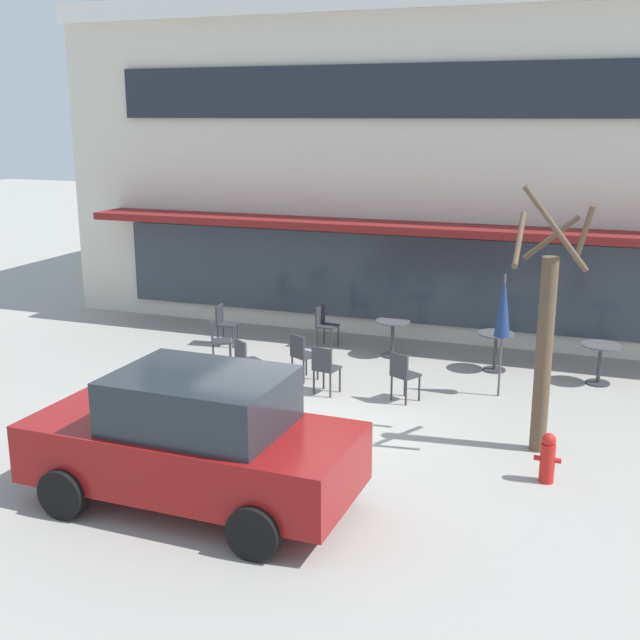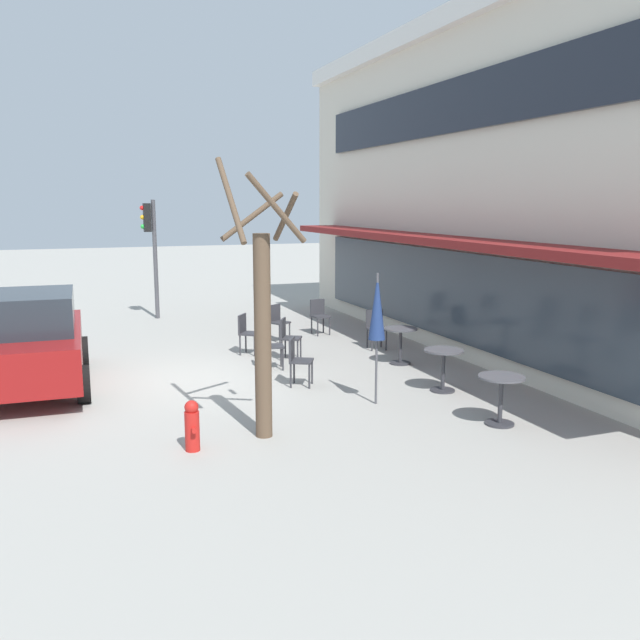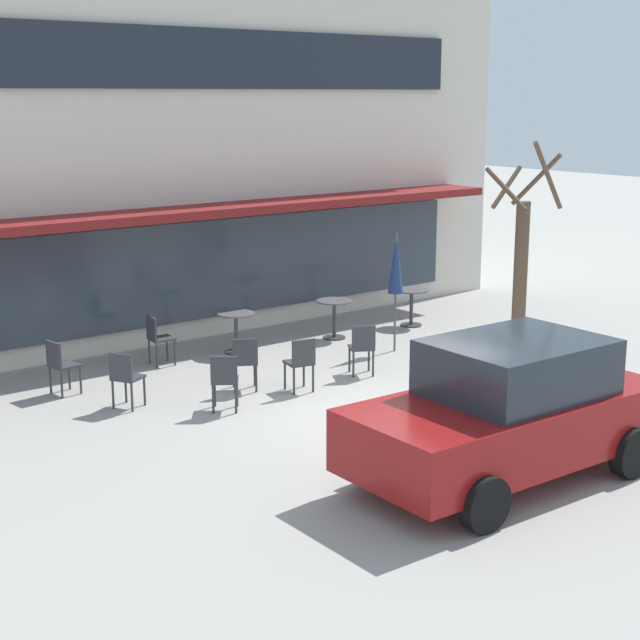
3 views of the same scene
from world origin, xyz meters
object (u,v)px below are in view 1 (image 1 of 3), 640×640
at_px(cafe_table_by_tree, 496,345).
at_px(street_tree, 545,338).
at_px(cafe_chair_3, 302,353).
at_px(cafe_table_streetside, 393,332).
at_px(cafe_chair_4, 246,359).
at_px(cafe_table_near_wall, 600,357).
at_px(parked_sedan, 194,440).
at_px(cafe_chair_2, 403,373).
at_px(cafe_chair_0, 325,366).
at_px(cafe_chair_5, 224,322).
at_px(fire_hydrant, 548,458).
at_px(cafe_chair_1, 325,323).
at_px(cafe_chair_6, 218,339).
at_px(patio_umbrella_green_folded, 503,307).

xyz_separation_m(cafe_table_by_tree, street_tree, (1.15, -3.64, 1.21)).
bearing_deg(street_tree, cafe_chair_3, 157.93).
distance_m(cafe_table_streetside, cafe_chair_4, 3.42).
distance_m(cafe_table_near_wall, cafe_table_by_tree, 1.92).
distance_m(cafe_chair_4, parked_sedan, 4.59).
relative_size(cafe_chair_3, street_tree, 0.23).
distance_m(cafe_table_near_wall, cafe_chair_2, 3.84).
xyz_separation_m(cafe_table_near_wall, cafe_chair_3, (-5.23, -1.68, 0.01)).
distance_m(cafe_table_streetside, cafe_chair_2, 2.70).
relative_size(cafe_table_near_wall, cafe_chair_0, 0.85).
height_order(cafe_table_by_tree, cafe_chair_3, cafe_chair_3).
xyz_separation_m(cafe_chair_5, street_tree, (6.89, -3.44, 1.20)).
relative_size(cafe_table_streetside, cafe_chair_2, 0.85).
xyz_separation_m(cafe_table_streetside, cafe_table_by_tree, (2.12, -0.25, 0.00)).
relative_size(cafe_chair_0, cafe_chair_4, 1.00).
xyz_separation_m(cafe_chair_3, street_tree, (4.47, -1.81, 1.20)).
relative_size(cafe_table_streetside, fire_hydrant, 1.08).
distance_m(cafe_table_by_tree, cafe_chair_0, 3.59).
relative_size(parked_sedan, fire_hydrant, 6.01).
distance_m(cafe_chair_1, cafe_chair_4, 2.96).
height_order(cafe_table_near_wall, cafe_chair_4, cafe_chair_4).
xyz_separation_m(cafe_chair_1, cafe_chair_6, (-1.58, -1.88, 0.00)).
bearing_deg(patio_umbrella_green_folded, parked_sedan, -119.39).
xyz_separation_m(patio_umbrella_green_folded, cafe_chair_6, (-5.53, -0.02, -1.10)).
xyz_separation_m(parked_sedan, fire_hydrant, (4.16, 2.18, -0.53)).
xyz_separation_m(cafe_table_streetside, patio_umbrella_green_folded, (2.40, -1.69, 1.11)).
bearing_deg(cafe_chair_1, cafe_chair_3, -81.09).
bearing_deg(street_tree, cafe_chair_2, 151.10).
distance_m(cafe_chair_3, street_tree, 4.97).
relative_size(patio_umbrella_green_folded, street_tree, 0.56).
bearing_deg(cafe_table_by_tree, cafe_chair_0, -137.41).
bearing_deg(fire_hydrant, parked_sedan, -152.28).
xyz_separation_m(cafe_chair_6, parked_sedan, (2.46, -5.42, 0.35)).
bearing_deg(cafe_chair_0, cafe_chair_2, 4.87).
xyz_separation_m(cafe_chair_6, street_tree, (6.40, -2.17, 1.20)).
height_order(cafe_table_by_tree, cafe_chair_5, cafe_chair_5).
distance_m(cafe_chair_0, fire_hydrant, 4.61).
height_order(cafe_chair_1, cafe_chair_6, same).
relative_size(cafe_chair_6, parked_sedan, 0.21).
bearing_deg(cafe_chair_6, cafe_table_streetside, 28.75).
height_order(patio_umbrella_green_folded, cafe_chair_1, patio_umbrella_green_folded).
distance_m(patio_umbrella_green_folded, fire_hydrant, 3.67).
relative_size(cafe_table_by_tree, cafe_chair_5, 0.85).
xyz_separation_m(cafe_chair_3, fire_hydrant, (4.68, -2.88, -0.17)).
bearing_deg(patio_umbrella_green_folded, cafe_table_near_wall, 38.35).
relative_size(cafe_chair_0, cafe_chair_2, 1.00).
bearing_deg(parked_sedan, cafe_chair_3, 95.93).
bearing_deg(cafe_table_near_wall, cafe_chair_4, -158.64).
distance_m(cafe_chair_4, fire_hydrant, 5.93).
relative_size(cafe_table_streetside, parked_sedan, 0.18).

